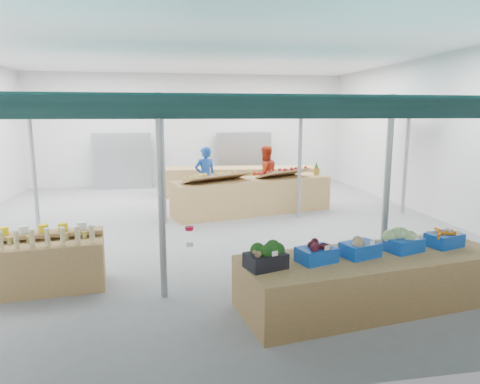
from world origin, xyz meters
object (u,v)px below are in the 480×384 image
(vendor_right, at_px, (265,175))
(veg_counter, at_px, (371,280))
(vendor_left, at_px, (205,177))
(bottle_shelf, at_px, (47,263))
(fruit_counter, at_px, (253,196))
(crate_stack, at_px, (428,283))

(vendor_right, bearing_deg, veg_counter, 74.81)
(veg_counter, relative_size, vendor_right, 2.14)
(veg_counter, relative_size, vendor_left, 2.14)
(bottle_shelf, distance_m, vendor_left, 6.45)
(bottle_shelf, relative_size, fruit_counter, 0.40)
(fruit_counter, xyz_separation_m, crate_stack, (1.36, -6.09, -0.17))
(veg_counter, bearing_deg, crate_stack, -17.06)
(bottle_shelf, distance_m, veg_counter, 4.92)
(veg_counter, relative_size, crate_stack, 6.21)
(bottle_shelf, height_order, crate_stack, bottle_shelf)
(crate_stack, height_order, vendor_left, vendor_left)
(bottle_shelf, relative_size, vendor_left, 1.01)
(veg_counter, distance_m, vendor_left, 7.30)
(vendor_left, height_order, vendor_right, same)
(crate_stack, height_order, vendor_right, vendor_right)
(vendor_right, bearing_deg, bottle_shelf, 35.29)
(crate_stack, xyz_separation_m, vendor_left, (-2.56, 7.19, 0.58))
(fruit_counter, relative_size, vendor_left, 2.50)
(fruit_counter, xyz_separation_m, vendor_right, (0.60, 1.10, 0.41))
(fruit_counter, bearing_deg, vendor_right, 46.77)
(vendor_left, xyz_separation_m, vendor_right, (1.80, 0.00, 0.00))
(crate_stack, distance_m, vendor_right, 7.26)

